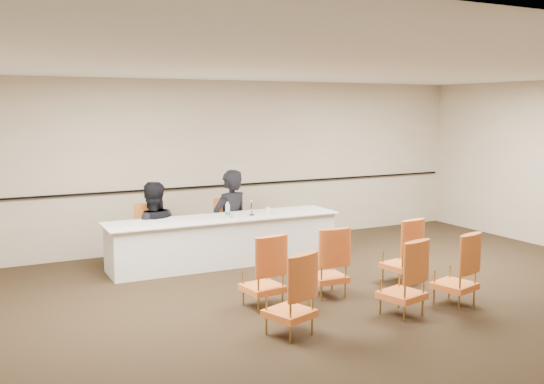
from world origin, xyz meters
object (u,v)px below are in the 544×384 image
at_px(panelist_main_chair, 231,227).
at_px(panelist_second, 153,236).
at_px(microphone, 252,208).
at_px(water_bottle, 228,210).
at_px(drinking_glass, 236,214).
at_px(aud_chair_back_left, 289,293).
at_px(panelist_second_chair, 152,234).
at_px(coffee_cup, 268,211).
at_px(aud_chair_front_left, 263,270).
at_px(panelist_main, 231,226).
at_px(aud_chair_back_mid, 402,277).
at_px(aud_chair_back_right, 455,268).
at_px(aud_chair_front_right, 401,250).
at_px(panel_table, 224,240).
at_px(aud_chair_front_mid, 327,261).

bearing_deg(panelist_main_chair, panelist_second, -180.00).
relative_size(microphone, water_bottle, 0.98).
xyz_separation_m(drinking_glass, aud_chair_back_left, (-0.73, -3.09, -0.34)).
height_order(panelist_second_chair, coffee_cup, panelist_second_chair).
bearing_deg(aud_chair_front_left, coffee_cup, 54.88).
distance_m(panelist_main, panelist_main_chair, 0.01).
xyz_separation_m(microphone, drinking_glass, (-0.30, -0.05, -0.07)).
relative_size(aud_chair_front_left, aud_chair_back_left, 1.00).
relative_size(aud_chair_front_left, aud_chair_back_mid, 1.00).
relative_size(panelist_second, microphone, 7.13).
bearing_deg(aud_chair_back_right, panelist_second_chair, 111.18).
relative_size(panelist_second, aud_chair_front_right, 1.87).
relative_size(panelist_second, water_bottle, 6.96).
xyz_separation_m(panelist_second, aud_chair_front_right, (2.86, -2.75, 0.03)).
xyz_separation_m(panel_table, coffee_cup, (0.75, -0.08, 0.44)).
bearing_deg(panelist_main, coffee_cup, 104.92).
relative_size(panel_table, panelist_second, 2.15).
relative_size(microphone, aud_chair_front_mid, 0.26).
distance_m(water_bottle, drinking_glass, 0.15).
xyz_separation_m(panelist_second_chair, aud_chair_front_right, (2.86, -2.75, 0.00)).
relative_size(coffee_cup, aud_chair_back_left, 0.12).
bearing_deg(panelist_second, aud_chair_back_mid, 127.27).
bearing_deg(coffee_cup, panelist_second, 159.41).
bearing_deg(aud_chair_front_right, water_bottle, 121.42).
xyz_separation_m(panelist_main_chair, microphone, (0.11, -0.63, 0.41)).
height_order(panelist_main, panelist_main_chair, panelist_main).
xyz_separation_m(aud_chair_front_mid, aud_chair_back_right, (1.25, -1.06, 0.00)).
bearing_deg(coffee_cup, aud_chair_front_right, -62.26).
distance_m(panel_table, aud_chair_back_right, 3.74).
bearing_deg(aud_chair_front_right, aud_chair_back_mid, -138.29).
height_order(panelist_second_chair, aud_chair_back_right, same).
bearing_deg(aud_chair_front_right, aud_chair_front_left, 172.17).
distance_m(panelist_main_chair, water_bottle, 0.82).
xyz_separation_m(water_bottle, aud_chair_back_left, (-0.61, -3.15, -0.42)).
distance_m(panelist_main_chair, aud_chair_back_mid, 3.87).
bearing_deg(aud_chair_front_mid, aud_chair_back_left, -134.36).
height_order(microphone, aud_chair_front_left, microphone).
height_order(panel_table, panelist_main_chair, panelist_main_chair).
bearing_deg(panelist_second, aud_chair_back_right, 136.47).
distance_m(panel_table, drinking_glass, 0.48).
distance_m(panelist_main_chair, aud_chair_back_left, 3.89).
bearing_deg(aud_chair_back_left, aud_chair_front_mid, 22.95).
bearing_deg(panelist_second, aud_chair_front_left, 112.20).
bearing_deg(panelist_second, microphone, 166.15).
distance_m(panelist_second_chair, drinking_glass, 1.41).
distance_m(panelist_second_chair, aud_chair_front_right, 3.97).
xyz_separation_m(water_bottle, aud_chair_front_right, (1.81, -2.09, -0.42)).
distance_m(panelist_main_chair, microphone, 0.76).
bearing_deg(aud_chair_front_right, panelist_second, 126.72).
height_order(drinking_glass, aud_chair_back_mid, aud_chair_back_mid).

